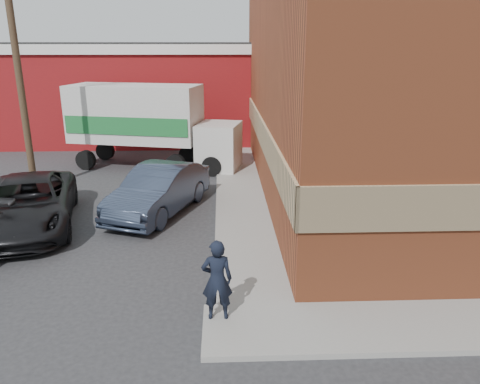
# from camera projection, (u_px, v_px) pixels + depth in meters

# --- Properties ---
(ground) EXTENTS (90.00, 90.00, 0.00)m
(ground) POSITION_uv_depth(u_px,v_px,m) (227.00, 309.00, 10.25)
(ground) COLOR #28282B
(ground) RESTS_ON ground
(brick_building) EXTENTS (14.25, 18.25, 9.36)m
(brick_building) POSITION_uv_depth(u_px,v_px,m) (447.00, 67.00, 17.71)
(brick_building) COLOR #9C4828
(brick_building) RESTS_ON ground
(sidewalk_west) EXTENTS (1.80, 18.00, 0.12)m
(sidewalk_west) POSITION_uv_depth(u_px,v_px,m) (239.00, 186.00, 18.82)
(sidewalk_west) COLOR gray
(sidewalk_west) RESTS_ON ground
(warehouse) EXTENTS (16.30, 8.30, 5.60)m
(warehouse) POSITION_uv_depth(u_px,v_px,m) (123.00, 91.00, 28.20)
(warehouse) COLOR maroon
(warehouse) RESTS_ON ground
(utility_pole) EXTENTS (2.00, 0.26, 9.00)m
(utility_pole) POSITION_uv_depth(u_px,v_px,m) (18.00, 66.00, 17.09)
(utility_pole) COLOR #463623
(utility_pole) RESTS_ON ground
(man) EXTENTS (0.65, 0.44, 1.73)m
(man) POSITION_uv_depth(u_px,v_px,m) (217.00, 280.00, 9.46)
(man) COLOR black
(man) RESTS_ON sidewalk_south
(sedan) EXTENTS (3.35, 5.21, 1.62)m
(sedan) POSITION_uv_depth(u_px,v_px,m) (159.00, 190.00, 15.82)
(sedan) COLOR #2F394E
(sedan) RESTS_ON ground
(suv_a) EXTENTS (3.86, 6.13, 1.58)m
(suv_a) POSITION_uv_depth(u_px,v_px,m) (28.00, 204.00, 14.55)
(suv_a) COLOR black
(suv_a) RESTS_ON ground
(box_truck) EXTENTS (7.94, 3.92, 3.77)m
(box_truck) POSITION_uv_depth(u_px,v_px,m) (151.00, 121.00, 21.30)
(box_truck) COLOR silver
(box_truck) RESTS_ON ground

